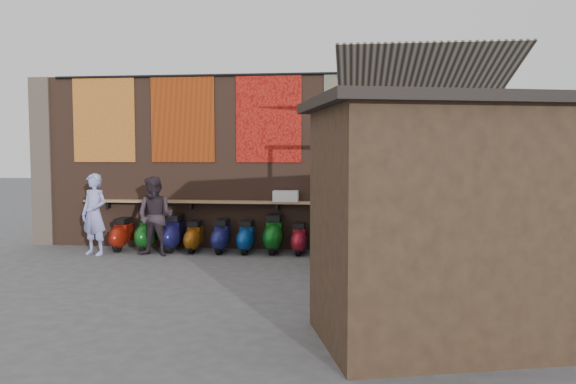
{
  "coord_description": "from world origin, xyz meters",
  "views": [
    {
      "loc": [
        2.2,
        -10.15,
        2.24
      ],
      "look_at": [
        0.89,
        1.2,
        1.42
      ],
      "focal_mm": 35.0,
      "sensor_mm": 36.0,
      "label": 1
    }
  ],
  "objects_px": {
    "diner_right": "(155,216)",
    "shopper_navy": "(355,225)",
    "scooter_stool_5": "(247,237)",
    "diner_left": "(94,214)",
    "scooter_stool_7": "(299,239)",
    "scooter_stool_2": "(174,233)",
    "scooter_stool_0": "(122,234)",
    "shelf_box": "(286,196)",
    "shopper_grey": "(507,226)",
    "market_stall": "(432,227)",
    "scooter_stool_1": "(149,233)",
    "scooter_stool_9": "(352,238)",
    "scooter_stool_6": "(274,234)",
    "scooter_stool_8": "(327,236)",
    "shopper_tan": "(329,224)",
    "scooter_stool_4": "(222,236)",
    "scooter_stool_3": "(194,237)"
  },
  "relations": [
    {
      "from": "diner_right",
      "to": "shopper_navy",
      "type": "height_order",
      "value": "shopper_navy"
    },
    {
      "from": "scooter_stool_5",
      "to": "diner_left",
      "type": "height_order",
      "value": "diner_left"
    },
    {
      "from": "scooter_stool_7",
      "to": "shopper_navy",
      "type": "distance_m",
      "value": 2.58
    },
    {
      "from": "scooter_stool_2",
      "to": "scooter_stool_0",
      "type": "bearing_deg",
      "value": -177.93
    },
    {
      "from": "shelf_box",
      "to": "diner_left",
      "type": "height_order",
      "value": "diner_left"
    },
    {
      "from": "diner_left",
      "to": "shopper_grey",
      "type": "relative_size",
      "value": 0.94
    },
    {
      "from": "market_stall",
      "to": "scooter_stool_1",
      "type": "bearing_deg",
      "value": 119.38
    },
    {
      "from": "shelf_box",
      "to": "scooter_stool_9",
      "type": "height_order",
      "value": "shelf_box"
    },
    {
      "from": "shelf_box",
      "to": "shopper_navy",
      "type": "relative_size",
      "value": 0.3
    },
    {
      "from": "shelf_box",
      "to": "market_stall",
      "type": "height_order",
      "value": "market_stall"
    },
    {
      "from": "scooter_stool_5",
      "to": "scooter_stool_7",
      "type": "xyz_separation_m",
      "value": [
        1.17,
        0.02,
        -0.02
      ]
    },
    {
      "from": "shelf_box",
      "to": "scooter_stool_6",
      "type": "distance_m",
      "value": 0.89
    },
    {
      "from": "scooter_stool_1",
      "to": "diner_left",
      "type": "relative_size",
      "value": 0.48
    },
    {
      "from": "scooter_stool_0",
      "to": "shopper_navy",
      "type": "xyz_separation_m",
      "value": [
        5.25,
        -2.21,
        0.58
      ]
    },
    {
      "from": "scooter_stool_5",
      "to": "scooter_stool_8",
      "type": "height_order",
      "value": "scooter_stool_8"
    },
    {
      "from": "scooter_stool_9",
      "to": "scooter_stool_8",
      "type": "bearing_deg",
      "value": 178.2
    },
    {
      "from": "shopper_tan",
      "to": "diner_left",
      "type": "bearing_deg",
      "value": 126.4
    },
    {
      "from": "scooter_stool_2",
      "to": "shelf_box",
      "type": "bearing_deg",
      "value": 6.04
    },
    {
      "from": "diner_right",
      "to": "shelf_box",
      "type": "bearing_deg",
      "value": 26.74
    },
    {
      "from": "scooter_stool_4",
      "to": "shopper_grey",
      "type": "distance_m",
      "value": 5.94
    },
    {
      "from": "scooter_stool_2",
      "to": "scooter_stool_4",
      "type": "height_order",
      "value": "scooter_stool_2"
    },
    {
      "from": "scooter_stool_8",
      "to": "scooter_stool_0",
      "type": "bearing_deg",
      "value": -179.83
    },
    {
      "from": "scooter_stool_4",
      "to": "scooter_stool_3",
      "type": "bearing_deg",
      "value": 179.45
    },
    {
      "from": "scooter_stool_8",
      "to": "diner_right",
      "type": "bearing_deg",
      "value": -170.62
    },
    {
      "from": "diner_left",
      "to": "diner_right",
      "type": "height_order",
      "value": "diner_left"
    },
    {
      "from": "scooter_stool_9",
      "to": "scooter_stool_1",
      "type": "bearing_deg",
      "value": 179.9
    },
    {
      "from": "scooter_stool_3",
      "to": "scooter_stool_6",
      "type": "relative_size",
      "value": 0.82
    },
    {
      "from": "shopper_tan",
      "to": "shopper_navy",
      "type": "bearing_deg",
      "value": -98.04
    },
    {
      "from": "scooter_stool_8",
      "to": "market_stall",
      "type": "relative_size",
      "value": 0.32
    },
    {
      "from": "scooter_stool_3",
      "to": "market_stall",
      "type": "bearing_deg",
      "value": -51.07
    },
    {
      "from": "shelf_box",
      "to": "scooter_stool_4",
      "type": "relative_size",
      "value": 0.72
    },
    {
      "from": "scooter_stool_5",
      "to": "scooter_stool_8",
      "type": "relative_size",
      "value": 0.87
    },
    {
      "from": "scooter_stool_7",
      "to": "scooter_stool_8",
      "type": "bearing_deg",
      "value": 2.04
    },
    {
      "from": "scooter_stool_4",
      "to": "scooter_stool_9",
      "type": "bearing_deg",
      "value": 0.7
    },
    {
      "from": "shelf_box",
      "to": "scooter_stool_0",
      "type": "height_order",
      "value": "shelf_box"
    },
    {
      "from": "scooter_stool_8",
      "to": "scooter_stool_9",
      "type": "height_order",
      "value": "scooter_stool_8"
    },
    {
      "from": "scooter_stool_5",
      "to": "shopper_navy",
      "type": "distance_m",
      "value": 3.27
    },
    {
      "from": "scooter_stool_6",
      "to": "shopper_navy",
      "type": "distance_m",
      "value": 2.91
    },
    {
      "from": "shopper_tan",
      "to": "market_stall",
      "type": "bearing_deg",
      "value": -114.34
    },
    {
      "from": "shelf_box",
      "to": "shopper_grey",
      "type": "height_order",
      "value": "shopper_grey"
    },
    {
      "from": "scooter_stool_9",
      "to": "scooter_stool_4",
      "type": "bearing_deg",
      "value": -179.3
    },
    {
      "from": "scooter_stool_6",
      "to": "shopper_navy",
      "type": "bearing_deg",
      "value": -52.21
    },
    {
      "from": "scooter_stool_0",
      "to": "scooter_stool_5",
      "type": "distance_m",
      "value": 2.89
    },
    {
      "from": "scooter_stool_4",
      "to": "scooter_stool_9",
      "type": "height_order",
      "value": "scooter_stool_9"
    },
    {
      "from": "diner_right",
      "to": "shopper_grey",
      "type": "height_order",
      "value": "shopper_grey"
    },
    {
      "from": "scooter_stool_7",
      "to": "shopper_grey",
      "type": "bearing_deg",
      "value": -27.29
    },
    {
      "from": "diner_left",
      "to": "shopper_tan",
      "type": "height_order",
      "value": "diner_left"
    },
    {
      "from": "diner_right",
      "to": "scooter_stool_7",
      "type": "bearing_deg",
      "value": 19.2
    },
    {
      "from": "shelf_box",
      "to": "scooter_stool_7",
      "type": "relative_size",
      "value": 0.78
    },
    {
      "from": "shelf_box",
      "to": "diner_left",
      "type": "bearing_deg",
      "value": -167.58
    }
  ]
}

